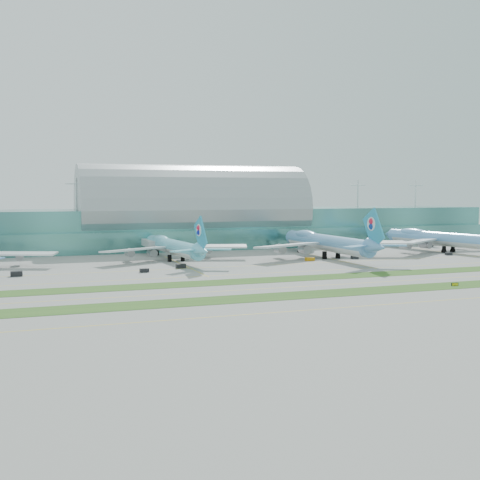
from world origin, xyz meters
name	(u,v)px	position (x,y,z in m)	size (l,w,h in m)	color
ground	(296,280)	(0.00, 0.00, 0.00)	(700.00, 700.00, 0.00)	gray
terminal	(193,220)	(0.01, 128.79, 14.23)	(340.00, 69.10, 36.00)	#3D7A75
grass_strip_near	(337,293)	(0.00, -28.00, 0.04)	(420.00, 12.00, 0.08)	#2D591E
grass_strip_far	(293,279)	(0.00, 2.00, 0.04)	(420.00, 12.00, 0.08)	#2D591E
taxiline_a	(375,305)	(0.00, -48.00, 0.01)	(420.00, 0.35, 0.01)	yellow
taxiline_b	(315,286)	(0.00, -14.00, 0.01)	(420.00, 0.35, 0.01)	yellow
taxiline_c	(274,273)	(0.00, 18.00, 0.01)	(420.00, 0.35, 0.01)	yellow
taxiline_d	(253,266)	(0.00, 40.00, 0.01)	(420.00, 0.35, 0.01)	yellow
airliner_b	(173,246)	(-25.38, 68.52, 6.22)	(64.24, 73.25, 20.15)	#65C6DE
airliner_c	(326,242)	(40.76, 56.46, 7.09)	(73.59, 83.46, 22.99)	#5E9BCF
airliner_d	(441,238)	(105.88, 61.45, 6.70)	(68.12, 78.36, 21.72)	#6CAEED
gse_b	(16,274)	(-87.22, 39.08, 0.90)	(3.95, 2.24, 1.79)	black
gse_c	(144,270)	(-43.89, 34.65, 0.71)	(3.17, 1.73, 1.42)	black
gse_d	(181,266)	(-28.68, 41.46, 0.84)	(3.68, 1.69, 1.68)	black
gse_e	(310,259)	(28.57, 47.60, 0.72)	(3.73, 2.13, 1.44)	#C57E0B
gse_f	(355,257)	(49.85, 47.12, 0.73)	(3.14, 1.81, 1.46)	black
gse_g	(449,254)	(98.58, 46.43, 0.69)	(3.04, 1.49, 1.39)	black
taxiway_sign_east	(455,284)	(40.67, -28.73, 0.49)	(2.37, 0.55, 1.00)	black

